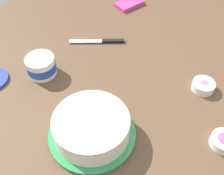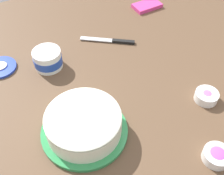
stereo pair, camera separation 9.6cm
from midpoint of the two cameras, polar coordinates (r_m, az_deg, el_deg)
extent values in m
plane|color=brown|center=(1.05, 5.18, 2.06)|extent=(1.54, 1.54, 0.00)
cylinder|color=#339351|center=(0.89, -2.55, -9.12)|extent=(0.27, 0.27, 0.01)
cylinder|color=pink|center=(0.86, -2.62, -7.89)|extent=(0.21, 0.21, 0.05)
cylinder|color=white|center=(0.86, -2.63, -7.70)|extent=(0.23, 0.23, 0.06)
ellipsoid|color=white|center=(0.82, -2.72, -6.22)|extent=(0.23, 0.23, 0.02)
cylinder|color=white|center=(1.08, -10.64, 5.67)|extent=(0.11, 0.11, 0.07)
cylinder|color=#2347B2|center=(1.09, -10.61, 5.52)|extent=(0.11, 0.11, 0.03)
cylinder|color=white|center=(1.06, -10.87, 6.92)|extent=(0.09, 0.09, 0.01)
cylinder|color=#233DAD|center=(1.15, -19.79, 3.79)|extent=(0.12, 0.12, 0.01)
ellipsoid|color=white|center=(1.14, -19.89, 4.08)|extent=(0.06, 0.05, 0.01)
cube|color=silver|center=(1.21, -0.96, 9.78)|extent=(0.12, 0.10, 0.00)
cube|color=black|center=(1.20, 4.68, 9.29)|extent=(0.09, 0.07, 0.01)
cylinder|color=white|center=(1.03, 21.41, -1.83)|extent=(0.08, 0.08, 0.03)
cylinder|color=pink|center=(1.03, 21.44, -1.77)|extent=(0.07, 0.07, 0.01)
ellipsoid|color=pink|center=(1.03, 21.54, -1.51)|extent=(0.06, 0.06, 0.02)
cylinder|color=white|center=(0.90, 23.70, -12.94)|extent=(0.08, 0.08, 0.03)
cylinder|color=#B251C6|center=(0.90, 23.77, -12.83)|extent=(0.07, 0.07, 0.01)
ellipsoid|color=#B251C6|center=(0.90, 23.91, -12.60)|extent=(0.06, 0.06, 0.02)
cube|color=#E53D8E|center=(1.44, 9.20, 16.21)|extent=(0.14, 0.08, 0.02)
camera|label=1|loc=(0.05, -87.13, 3.13)|focal=44.43mm
camera|label=2|loc=(0.05, 92.87, -3.13)|focal=44.43mm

